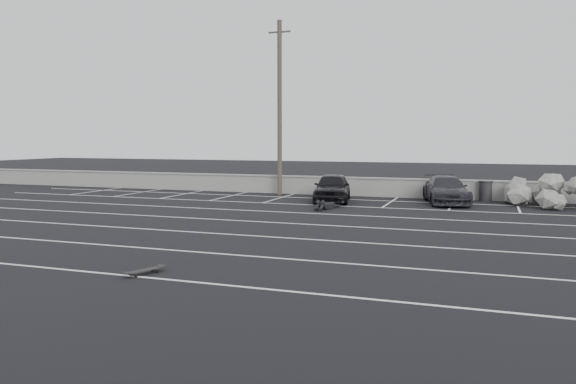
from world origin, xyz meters
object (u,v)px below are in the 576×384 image
at_px(trash_bin, 486,191).
at_px(person, 328,203).
at_px(car_left, 332,187).
at_px(riprap_pile, 564,197).
at_px(utility_pole, 280,107).
at_px(skateboard, 144,271).
at_px(car_right, 446,190).

xyz_separation_m(trash_bin, person, (-6.85, -5.66, -0.30)).
bearing_deg(car_left, riprap_pile, -4.40).
relative_size(utility_pole, riprap_pile, 1.83).
relative_size(car_left, person, 1.74).
relative_size(car_left, riprap_pile, 0.80).
distance_m(utility_pole, riprap_pile, 15.37).
bearing_deg(trash_bin, skateboard, -111.30).
height_order(utility_pole, person, utility_pole).
bearing_deg(trash_bin, car_left, -158.45).
xyz_separation_m(utility_pole, riprap_pile, (14.65, -1.23, -4.48)).
height_order(trash_bin, person, trash_bin).
distance_m(car_left, utility_pole, 6.23).
relative_size(car_left, skateboard, 4.69).
bearing_deg(car_left, person, -90.20).
bearing_deg(skateboard, trash_bin, 90.95).
bearing_deg(car_right, trash_bin, 28.79).
distance_m(car_right, riprap_pile, 5.32).
bearing_deg(car_left, utility_pole, 135.39).
xyz_separation_m(car_right, person, (-4.99, -3.98, -0.44)).
bearing_deg(person, riprap_pile, 27.97).
height_order(car_left, person, car_left).
relative_size(car_right, trash_bin, 4.42).
relative_size(car_left, trash_bin, 4.09).
xyz_separation_m(car_left, trash_bin, (7.38, 2.91, -0.20)).
distance_m(car_left, trash_bin, 7.94).
relative_size(utility_pole, trash_bin, 9.36).
bearing_deg(utility_pole, car_right, -7.81).
bearing_deg(riprap_pile, person, -158.62).
bearing_deg(skateboard, utility_pole, 123.16).
distance_m(person, skateboard, 13.70).
height_order(car_right, skateboard, car_right).
bearing_deg(trash_bin, car_right, -137.86).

